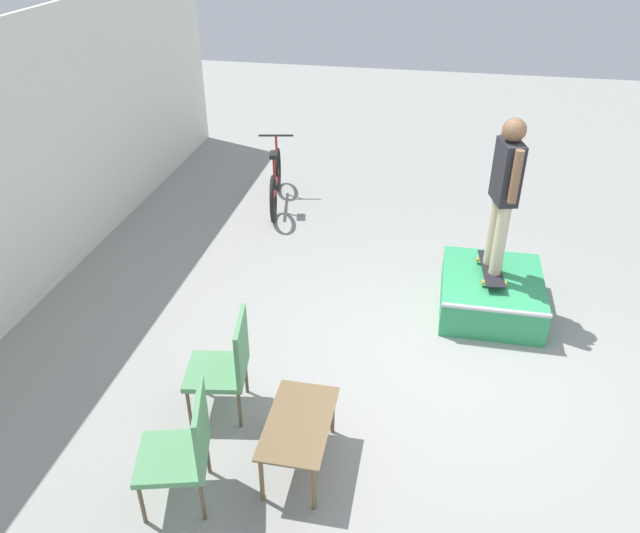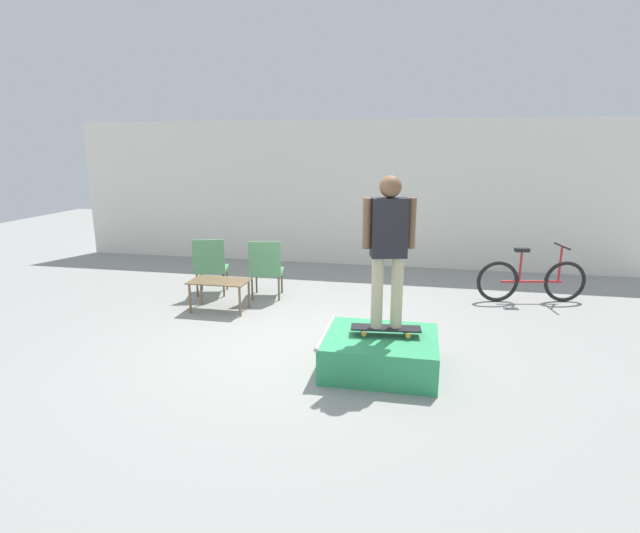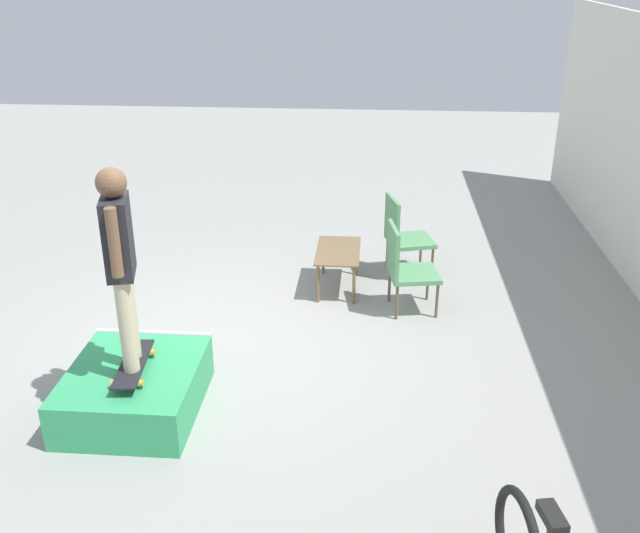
% 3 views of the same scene
% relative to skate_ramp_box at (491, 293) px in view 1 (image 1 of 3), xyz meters
% --- Properties ---
extents(ground_plane, '(24.00, 24.00, 0.00)m').
position_rel_skate_ramp_box_xyz_m(ground_plane, '(-1.17, 0.48, -0.20)').
color(ground_plane, gray).
extents(skate_ramp_box, '(1.29, 1.09, 0.43)m').
position_rel_skate_ramp_box_xyz_m(skate_ramp_box, '(0.00, 0.00, 0.00)').
color(skate_ramp_box, '#339E60').
rests_on(skate_ramp_box, ground_plane).
extents(skateboard_on_ramp, '(0.79, 0.31, 0.07)m').
position_rel_skate_ramp_box_xyz_m(skateboard_on_ramp, '(0.05, 0.03, 0.29)').
color(skateboard_on_ramp, black).
rests_on(skateboard_on_ramp, skate_ramp_box).
extents(person_skater, '(0.56, 0.29, 1.68)m').
position_rel_skate_ramp_box_xyz_m(person_skater, '(0.05, 0.03, 1.29)').
color(person_skater, '#C6B793').
rests_on(person_skater, skateboard_on_ramp).
extents(coffee_table, '(0.90, 0.51, 0.48)m').
position_rel_skate_ramp_box_xyz_m(coffee_table, '(-2.59, 1.61, 0.21)').
color(coffee_table, brown).
rests_on(coffee_table, ground_plane).
extents(patio_chair_left, '(0.64, 0.64, 0.99)m').
position_rel_skate_ramp_box_xyz_m(patio_chair_left, '(-3.06, 2.37, 0.33)').
color(patio_chair_left, brown).
rests_on(patio_chair_left, ground_plane).
extents(patio_chair_right, '(0.60, 0.60, 0.99)m').
position_rel_skate_ramp_box_xyz_m(patio_chair_right, '(-2.08, 2.36, 0.33)').
color(patio_chair_right, brown).
rests_on(patio_chair_right, ground_plane).
extents(bicycle, '(1.74, 0.54, 0.94)m').
position_rel_skate_ramp_box_xyz_m(bicycle, '(2.19, 3.04, 0.16)').
color(bicycle, black).
rests_on(bicycle, ground_plane).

